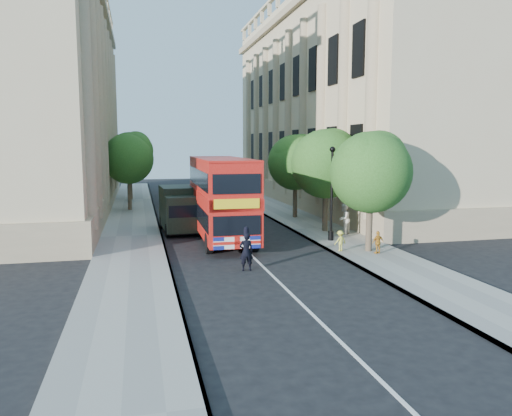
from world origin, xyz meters
TOP-DOWN VIEW (x-y plane):
  - ground at (0.00, 0.00)m, footprint 120.00×120.00m
  - pavement_right at (5.75, 10.00)m, footprint 3.50×80.00m
  - pavement_left at (-5.75, 10.00)m, footprint 3.50×80.00m
  - building_right at (13.80, 24.00)m, footprint 12.00×38.00m
  - building_left at (-13.80, 24.00)m, footprint 12.00×38.00m
  - tree_right_near at (5.84, 3.03)m, footprint 4.00×4.00m
  - tree_right_mid at (5.84, 9.03)m, footprint 4.20×4.20m
  - tree_right_far at (5.84, 15.03)m, footprint 4.00×4.00m
  - tree_left_far at (-5.96, 22.03)m, footprint 4.00×4.00m
  - tree_left_back at (-5.96, 30.03)m, footprint 4.20×4.20m
  - lamp_post at (5.00, 6.00)m, footprint 0.32×0.32m
  - double_decker_bus at (-0.76, 8.17)m, footprint 2.76×9.88m
  - box_van at (-2.89, 11.23)m, footprint 2.25×4.96m
  - police_constable at (-0.87, 1.00)m, footprint 0.61×0.41m
  - woman_pedestrian at (6.39, 7.46)m, footprint 1.14×1.11m
  - child_a at (5.96, 2.32)m, footprint 0.68×0.38m
  - child_b at (4.40, 3.28)m, footprint 0.74×0.55m

SIDE VIEW (x-z plane):
  - ground at x=0.00m, z-range 0.00..0.00m
  - pavement_right at x=5.75m, z-range 0.00..0.12m
  - pavement_left at x=-5.75m, z-range 0.00..0.12m
  - child_b at x=4.40m, z-range 0.12..1.14m
  - child_a at x=5.96m, z-range 0.12..1.22m
  - police_constable at x=-0.87m, z-range 0.00..1.65m
  - woman_pedestrian at x=6.39m, z-range 0.12..1.97m
  - box_van at x=-2.89m, z-range -0.03..2.75m
  - lamp_post at x=5.00m, z-range -0.07..5.09m
  - double_decker_bus at x=-0.76m, z-range 0.24..4.78m
  - tree_right_near at x=5.84m, z-range 1.21..7.29m
  - tree_right_far at x=5.84m, z-range 1.24..7.39m
  - tree_left_far at x=-5.96m, z-range 1.30..7.59m
  - tree_right_mid at x=5.84m, z-range 1.26..7.63m
  - tree_left_back at x=-5.96m, z-range 1.38..8.03m
  - building_right at x=13.80m, z-range 0.00..18.00m
  - building_left at x=-13.80m, z-range 0.00..18.00m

